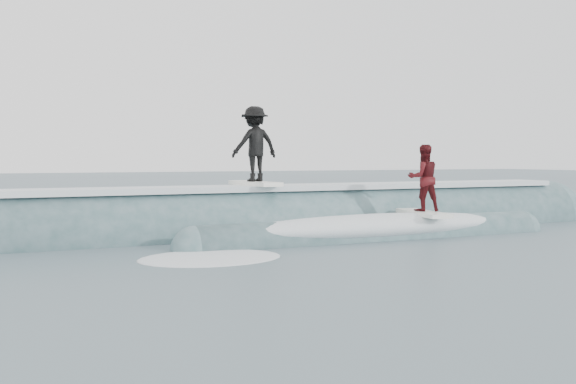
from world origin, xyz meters
name	(u,v)px	position (x,y,z in m)	size (l,w,h in m)	color
ground	(365,257)	(0.00, 0.00, 0.00)	(160.00, 160.00, 0.00)	#40515E
breaking_wave	(285,232)	(0.24, 4.25, 0.04)	(21.44, 3.94, 2.32)	#37595D
surfer_black	(255,146)	(-0.47, 4.54, 2.22)	(1.30, 2.04, 2.00)	white
surfer_red	(423,182)	(3.12, 2.34, 1.33)	(0.92, 2.06, 1.74)	white
whitewater	(397,258)	(0.54, -0.30, 0.00)	(16.40, 6.58, 0.10)	white
far_swells	(149,202)	(-0.22, 17.65, 0.00)	(41.43, 8.65, 0.80)	#37595D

